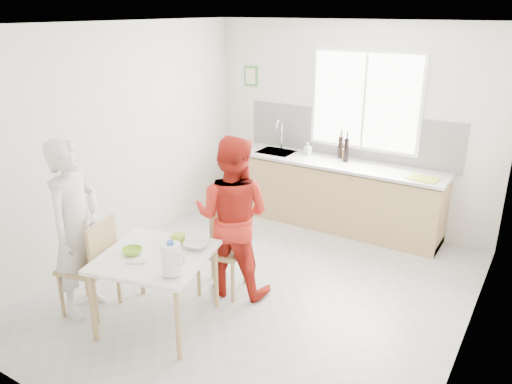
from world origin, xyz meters
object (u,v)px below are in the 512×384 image
(bowl_white, at_px, (196,245))
(wine_bottle_b, at_px, (340,147))
(dining_table, at_px, (155,262))
(bowl_green, at_px, (132,251))
(chair_left, at_px, (93,263))
(chair_far, at_px, (224,242))
(person_red, at_px, (232,217))
(person_white, at_px, (76,229))
(milk_jug, at_px, (172,258))
(wine_bottle_a, at_px, (346,150))

(bowl_white, bearing_deg, wine_bottle_b, 85.46)
(dining_table, distance_m, bowl_green, 0.23)
(bowl_white, bearing_deg, dining_table, -126.29)
(bowl_white, relative_size, wine_bottle_b, 0.77)
(chair_left, height_order, wine_bottle_b, wine_bottle_b)
(chair_far, height_order, bowl_green, chair_far)
(person_red, bearing_deg, chair_far, -16.64)
(person_white, xyz_separation_m, bowl_green, (0.61, 0.10, -0.11))
(bowl_green, relative_size, milk_jug, 0.61)
(person_white, bearing_deg, dining_table, -90.00)
(wine_bottle_a, xyz_separation_m, wine_bottle_b, (-0.13, 0.11, -0.01))
(dining_table, relative_size, milk_jug, 3.93)
(milk_jug, xyz_separation_m, wine_bottle_b, (0.08, 3.36, 0.18))
(person_red, height_order, bowl_green, person_red)
(person_red, distance_m, wine_bottle_b, 2.31)
(person_red, bearing_deg, wine_bottle_b, -108.90)
(chair_far, height_order, bowl_white, chair_far)
(dining_table, xyz_separation_m, wine_bottle_b, (0.46, 3.17, 0.42))
(person_red, relative_size, wine_bottle_a, 5.27)
(bowl_white, distance_m, milk_jug, 0.55)
(chair_far, bearing_deg, chair_left, -141.31)
(chair_far, bearing_deg, bowl_green, -122.24)
(wine_bottle_b, bearing_deg, wine_bottle_a, -41.07)
(chair_far, distance_m, wine_bottle_b, 2.37)
(bowl_green, distance_m, milk_jug, 0.59)
(chair_left, distance_m, bowl_white, 1.03)
(wine_bottle_b, bearing_deg, dining_table, -98.22)
(person_red, xyz_separation_m, wine_bottle_a, (0.33, 2.18, 0.24))
(bowl_green, bearing_deg, person_red, 65.70)
(bowl_green, height_order, wine_bottle_b, wine_bottle_b)
(chair_far, height_order, milk_jug, milk_jug)
(chair_left, xyz_separation_m, bowl_green, (0.47, 0.07, 0.22))
(bowl_green, distance_m, wine_bottle_b, 3.34)
(person_red, bearing_deg, milk_jug, 82.76)
(chair_far, bearing_deg, person_white, -144.94)
(chair_left, relative_size, wine_bottle_b, 3.24)
(wine_bottle_a, distance_m, wine_bottle_b, 0.17)
(bowl_green, height_order, bowl_white, same)
(chair_left, bearing_deg, wine_bottle_a, 144.98)
(bowl_green, xyz_separation_m, bowl_white, (0.41, 0.41, 0.00))
(chair_far, bearing_deg, bowl_white, -95.00)
(dining_table, distance_m, person_red, 0.93)
(dining_table, height_order, person_white, person_white)
(person_white, height_order, bowl_green, person_white)
(chair_left, distance_m, person_red, 1.42)
(milk_jug, distance_m, wine_bottle_a, 3.26)
(dining_table, height_order, bowl_white, bowl_white)
(chair_left, bearing_deg, bowl_white, 104.36)
(person_white, relative_size, wine_bottle_a, 5.45)
(wine_bottle_a, height_order, wine_bottle_b, wine_bottle_a)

